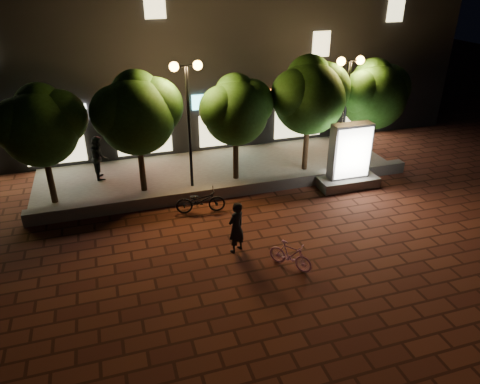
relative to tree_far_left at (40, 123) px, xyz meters
name	(u,v)px	position (x,y,z in m)	size (l,w,h in m)	color
ground	(268,247)	(6.95, -5.46, -3.29)	(80.00, 80.00, 0.00)	#5E2B1D
retaining_wall	(234,189)	(6.95, -1.46, -3.04)	(16.00, 0.45, 0.50)	slate
sidewalk	(219,170)	(6.95, 1.04, -3.25)	(16.00, 5.00, 0.08)	slate
building_block	(185,38)	(6.94, 7.53, 1.70)	(28.00, 8.12, 11.30)	black
tree_far_left	(40,123)	(0.00, 0.00, 0.00)	(3.36, 2.80, 4.63)	#2F1F12
tree_left	(137,111)	(3.50, 0.00, 0.15)	(3.60, 3.00, 4.89)	#2F1F12
tree_mid	(236,108)	(7.50, 0.00, -0.08)	(3.24, 2.70, 4.50)	#2F1F12
tree_right	(310,93)	(10.80, 0.00, 0.27)	(3.72, 3.10, 5.07)	#2F1F12
tree_far_right	(375,92)	(14.00, 0.00, 0.08)	(3.48, 2.90, 4.76)	#2F1F12
street_lamp_left	(187,94)	(5.45, -0.26, 0.74)	(1.26, 0.36, 5.18)	black
street_lamp_right	(348,84)	(12.45, -0.26, 0.60)	(1.26, 0.36, 4.98)	black
ad_kiosk	(349,162)	(11.78, -2.07, -2.18)	(2.56, 1.29, 2.76)	slate
scooter_pink	(290,255)	(7.19, -6.72, -2.85)	(0.42, 1.48, 0.89)	#D085BF
rider	(236,227)	(5.85, -5.36, -2.40)	(0.65, 0.43, 1.79)	black
scooter_parked	(200,201)	(5.31, -2.46, -2.80)	(0.65, 1.87, 0.98)	black
pedestrian	(99,157)	(1.82, 1.75, -2.25)	(0.93, 0.73, 1.92)	black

